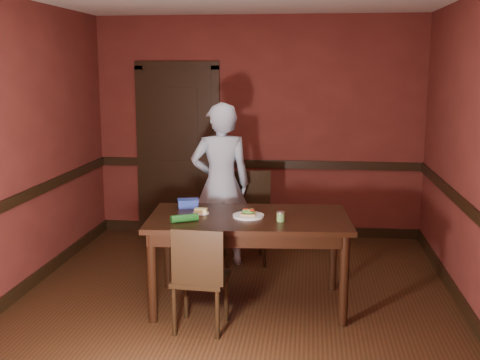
% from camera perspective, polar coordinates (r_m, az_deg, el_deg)
% --- Properties ---
extents(floor, '(4.00, 4.50, 0.01)m').
position_cam_1_polar(floor, '(5.54, -0.43, -11.41)').
color(floor, black).
rests_on(floor, ground).
extents(wall_back, '(4.00, 0.02, 2.70)m').
position_cam_1_polar(wall_back, '(7.41, 1.73, 4.99)').
color(wall_back, '#5D221C').
rests_on(wall_back, ground).
extents(wall_front, '(4.00, 0.02, 2.70)m').
position_cam_1_polar(wall_front, '(3.01, -5.84, -3.52)').
color(wall_front, '#5D221C').
rests_on(wall_front, ground).
extents(wall_left, '(0.02, 4.50, 2.70)m').
position_cam_1_polar(wall_left, '(5.79, -20.54, 2.71)').
color(wall_left, '#5D221C').
rests_on(wall_left, ground).
extents(wall_right, '(0.02, 4.50, 2.70)m').
position_cam_1_polar(wall_right, '(5.32, 21.45, 2.01)').
color(wall_right, '#5D221C').
rests_on(wall_right, ground).
extents(dado_back, '(4.00, 0.03, 0.10)m').
position_cam_1_polar(dado_back, '(7.45, 1.70, 1.54)').
color(dado_back, black).
rests_on(dado_back, ground).
extents(dado_left, '(0.03, 4.50, 0.10)m').
position_cam_1_polar(dado_left, '(5.85, -20.12, -1.65)').
color(dado_left, black).
rests_on(dado_left, ground).
extents(dado_right, '(0.03, 4.50, 0.10)m').
position_cam_1_polar(dado_right, '(5.40, 20.97, -2.71)').
color(dado_right, black).
rests_on(dado_right, ground).
extents(baseboard_back, '(4.00, 0.03, 0.12)m').
position_cam_1_polar(baseboard_back, '(7.63, 1.67, -4.70)').
color(baseboard_back, black).
rests_on(baseboard_back, ground).
extents(baseboard_left, '(0.03, 4.50, 0.12)m').
position_cam_1_polar(baseboard_left, '(6.08, -19.61, -9.41)').
color(baseboard_left, black).
rests_on(baseboard_left, ground).
extents(baseboard_right, '(0.03, 4.50, 0.12)m').
position_cam_1_polar(baseboard_right, '(5.64, 20.39, -11.04)').
color(baseboard_right, black).
rests_on(baseboard_right, ground).
extents(door, '(1.05, 0.07, 2.20)m').
position_cam_1_polar(door, '(7.56, -5.89, 3.08)').
color(door, black).
rests_on(door, ground).
extents(dining_table, '(1.79, 1.10, 0.81)m').
position_cam_1_polar(dining_table, '(5.33, 0.84, -7.67)').
color(dining_table, black).
rests_on(dining_table, floor).
extents(chair_far, '(0.53, 0.53, 0.97)m').
position_cam_1_polar(chair_far, '(6.47, 0.43, -3.64)').
color(chair_far, black).
rests_on(chair_far, floor).
extents(chair_near, '(0.43, 0.43, 0.87)m').
position_cam_1_polar(chair_near, '(4.87, -3.75, -9.14)').
color(chair_near, black).
rests_on(chair_near, floor).
extents(person, '(0.71, 0.56, 1.73)m').
position_cam_1_polar(person, '(6.33, -1.83, -0.45)').
color(person, '#ADC4DB').
rests_on(person, floor).
extents(sandwich_plate, '(0.27, 0.27, 0.07)m').
position_cam_1_polar(sandwich_plate, '(5.19, 0.81, -3.31)').
color(sandwich_plate, white).
rests_on(sandwich_plate, dining_table).
extents(sauce_jar, '(0.07, 0.07, 0.08)m').
position_cam_1_polar(sauce_jar, '(5.05, 3.88, -3.47)').
color(sauce_jar, '#5A8440').
rests_on(sauce_jar, dining_table).
extents(cheese_saucer, '(0.14, 0.14, 0.05)m').
position_cam_1_polar(cheese_saucer, '(5.32, -3.73, -3.00)').
color(cheese_saucer, white).
rests_on(cheese_saucer, dining_table).
extents(food_tub, '(0.22, 0.17, 0.08)m').
position_cam_1_polar(food_tub, '(5.54, -4.94, -2.23)').
color(food_tub, '#2C44B3').
rests_on(food_tub, dining_table).
extents(wrapped_veg, '(0.23, 0.17, 0.06)m').
position_cam_1_polar(wrapped_veg, '(5.05, -5.29, -3.62)').
color(wrapped_veg, '#164A16').
rests_on(wrapped_veg, dining_table).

